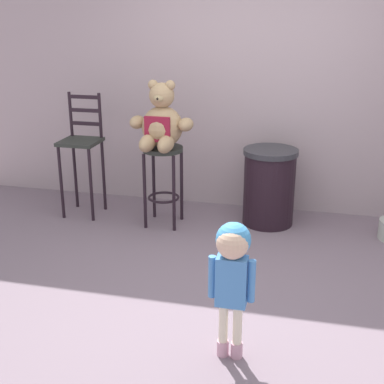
{
  "coord_description": "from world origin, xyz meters",
  "views": [
    {
      "loc": [
        0.61,
        -3.47,
        2.02
      ],
      "look_at": [
        -0.28,
        0.26,
        0.66
      ],
      "focal_mm": 48.83,
      "sensor_mm": 36.0,
      "label": 1
    }
  ],
  "objects_px": {
    "teddy_bear": "(161,124)",
    "bar_chair_empty": "(82,148)",
    "bar_stool_with_teddy": "(163,170)",
    "trash_bin": "(269,186)",
    "child_walking": "(232,262)"
  },
  "relations": [
    {
      "from": "teddy_bear",
      "to": "child_walking",
      "type": "xyz_separation_m",
      "value": [
        0.98,
        -1.89,
        -0.37
      ]
    },
    {
      "from": "teddy_bear",
      "to": "trash_bin",
      "type": "relative_size",
      "value": 0.83
    },
    {
      "from": "teddy_bear",
      "to": "trash_bin",
      "type": "height_order",
      "value": "teddy_bear"
    },
    {
      "from": "child_walking",
      "to": "bar_stool_with_teddy",
      "type": "bearing_deg",
      "value": 5.7
    },
    {
      "from": "trash_bin",
      "to": "bar_chair_empty",
      "type": "height_order",
      "value": "bar_chair_empty"
    },
    {
      "from": "child_walking",
      "to": "bar_chair_empty",
      "type": "distance_m",
      "value": 2.74
    },
    {
      "from": "child_walking",
      "to": "bar_chair_empty",
      "type": "xyz_separation_m",
      "value": [
        -1.86,
        2.01,
        0.06
      ]
    },
    {
      "from": "bar_chair_empty",
      "to": "bar_stool_with_teddy",
      "type": "bearing_deg",
      "value": -6.24
    },
    {
      "from": "bar_stool_with_teddy",
      "to": "teddy_bear",
      "type": "distance_m",
      "value": 0.45
    },
    {
      "from": "bar_stool_with_teddy",
      "to": "trash_bin",
      "type": "bearing_deg",
      "value": 14.49
    },
    {
      "from": "trash_bin",
      "to": "bar_stool_with_teddy",
      "type": "bearing_deg",
      "value": -165.51
    },
    {
      "from": "trash_bin",
      "to": "bar_chair_empty",
      "type": "bearing_deg",
      "value": -175.07
    },
    {
      "from": "child_walking",
      "to": "trash_bin",
      "type": "height_order",
      "value": "child_walking"
    },
    {
      "from": "teddy_bear",
      "to": "bar_chair_empty",
      "type": "height_order",
      "value": "teddy_bear"
    },
    {
      "from": "bar_stool_with_teddy",
      "to": "teddy_bear",
      "type": "bearing_deg",
      "value": -90.0
    }
  ]
}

